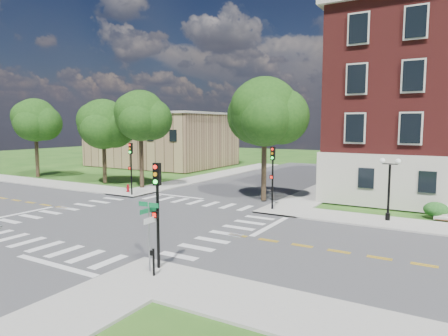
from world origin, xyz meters
The scene contains 19 objects.
ground centered at (0.00, 0.00, 0.00)m, with size 160.00×160.00×0.00m, color #225016.
road_ew centered at (0.00, 0.00, 0.01)m, with size 90.00×12.00×0.01m, color #3D3D3F.
road_ns centered at (0.00, 0.00, 0.01)m, with size 12.00×90.00×0.01m, color #3D3D3F.
sidewalk_ne centered at (15.38, 15.38, 0.06)m, with size 34.00×34.00×0.12m.
sidewalk_nw centered at (-15.38, 15.38, 0.06)m, with size 34.00×34.00×0.12m.
crosswalk_east centered at (7.20, 0.00, 0.00)m, with size 2.20×10.20×0.02m, color silver, non-canonical shape.
stop_bar_east centered at (8.80, 3.00, 0.00)m, with size 0.40×5.50×0.00m, color silver.
secondary_building centered at (-22.00, 30.00, 4.28)m, with size 20.40×15.40×8.30m.
tree_a centered at (-25.84, 10.35, 7.12)m, with size 5.27×5.27×9.67m.
tree_b centered at (-14.78, 10.97, 6.62)m, with size 5.53×5.53×9.29m.
tree_c centered at (-8.92, 10.51, 7.47)m, with size 5.18×5.18×9.97m.
tree_d centered at (4.88, 10.48, 7.65)m, with size 5.87×5.87×10.49m.
traffic_signal_se centered at (7.59, -6.82, 3.19)m, with size 0.35×0.40×4.80m.
traffic_signal_ne centered at (6.95, 7.54, 3.19)m, with size 0.35×0.39×4.80m.
traffic_signal_nw centered at (-6.80, 6.73, 3.19)m, with size 0.37×0.44×4.80m.
twin_lamp_west centered at (15.21, 8.16, 2.52)m, with size 1.36×0.36×4.23m.
street_sign_pole centered at (7.51, -7.31, 2.31)m, with size 1.10×1.10×3.10m.
push_button_post centered at (8.03, -7.70, 0.80)m, with size 0.14×0.21×1.20m.
fire_hydrant centered at (-8.27, 7.77, 0.46)m, with size 0.35×0.35×0.75m.
Camera 1 is at (19.01, -20.47, 6.61)m, focal length 32.00 mm.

